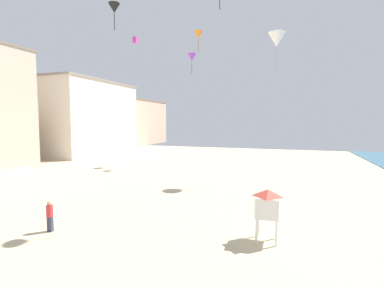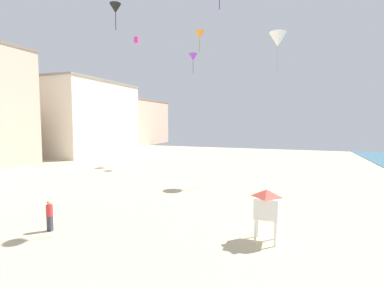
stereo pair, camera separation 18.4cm
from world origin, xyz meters
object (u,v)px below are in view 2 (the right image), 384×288
lifeguard_stand (266,204)px  kite_white_delta (278,40)px  kite_flyer (50,214)px  kite_magenta_box (137,40)px  kite_black_delta (115,8)px  kite_orange_delta (200,35)px  kite_purple_delta_2 (193,57)px

lifeguard_stand → kite_white_delta: size_ratio=0.69×
kite_flyer → kite_white_delta: bearing=-150.2°
kite_white_delta → kite_magenta_box: 21.63m
kite_white_delta → kite_flyer: bearing=-121.5°
lifeguard_stand → kite_black_delta: (-17.06, 13.16, 15.98)m
kite_orange_delta → kite_magenta_box: (-8.94, -1.54, -0.31)m
kite_black_delta → kite_white_delta: bearing=5.4°
kite_flyer → kite_white_delta: size_ratio=0.44×
kite_flyer → kite_black_delta: 23.80m
kite_magenta_box → kite_white_delta: bearing=-22.1°
kite_purple_delta_2 → kite_flyer: bearing=-89.8°
kite_flyer → lifeguard_stand: 11.20m
kite_orange_delta → kite_magenta_box: 9.08m
kite_orange_delta → kite_black_delta: bearing=-118.0°
kite_flyer → kite_white_delta: (10.53, 17.16, 12.53)m
kite_white_delta → lifeguard_stand: bearing=-88.6°
kite_black_delta → kite_magenta_box: 10.07m
lifeguard_stand → kite_black_delta: bearing=150.9°
kite_black_delta → kite_orange_delta: bearing=62.0°
lifeguard_stand → kite_magenta_box: kite_magenta_box is taller
kite_orange_delta → kite_purple_delta_2: bearing=-87.3°
kite_black_delta → kite_orange_delta: (5.91, 11.13, -0.21)m
kite_magenta_box → lifeguard_stand: bearing=-48.6°
lifeguard_stand → kite_black_delta: kite_black_delta is taller
kite_black_delta → kite_magenta_box: kite_black_delta is taller
lifeguard_stand → kite_flyer: bearing=-158.9°
kite_white_delta → kite_orange_delta: bearing=138.5°
kite_purple_delta_2 → kite_white_delta: kite_purple_delta_2 is taller
lifeguard_stand → kite_orange_delta: 31.03m
kite_flyer → kite_purple_delta_2: size_ratio=0.65×
kite_orange_delta → kite_magenta_box: size_ratio=3.19×
kite_flyer → kite_orange_delta: bearing=-118.1°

